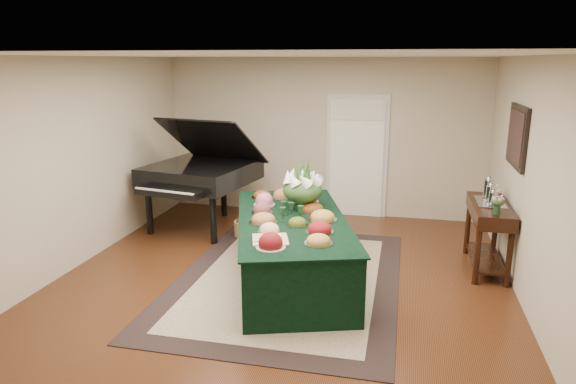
% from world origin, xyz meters
% --- Properties ---
extents(ground, '(6.00, 6.00, 0.00)m').
position_xyz_m(ground, '(0.00, 0.00, 0.00)').
color(ground, black).
rests_on(ground, ground).
extents(area_rug, '(2.69, 3.77, 0.01)m').
position_xyz_m(area_rug, '(0.07, 0.02, 0.01)').
color(area_rug, black).
rests_on(area_rug, ground).
extents(kitchen_doorway, '(1.05, 0.07, 2.10)m').
position_xyz_m(kitchen_doorway, '(0.60, 2.97, 1.02)').
color(kitchen_doorway, beige).
rests_on(kitchen_doorway, ground).
extents(buffet_table, '(2.05, 2.99, 0.79)m').
position_xyz_m(buffet_table, '(0.11, 0.04, 0.40)').
color(buffet_table, black).
rests_on(buffet_table, ground).
extents(food_platters, '(1.36, 2.37, 0.13)m').
position_xyz_m(food_platters, '(0.07, 0.14, 0.84)').
color(food_platters, '#BABAC3').
rests_on(food_platters, buffet_table).
extents(cutting_board, '(0.47, 0.47, 0.10)m').
position_xyz_m(cutting_board, '(0.05, -0.77, 0.83)').
color(cutting_board, tan).
rests_on(cutting_board, buffet_table).
extents(green_goblets, '(0.32, 0.34, 0.18)m').
position_xyz_m(green_goblets, '(0.08, 0.04, 0.88)').
color(green_goblets, '#15351D').
rests_on(green_goblets, buffet_table).
extents(floral_centerpiece, '(0.53, 0.53, 0.53)m').
position_xyz_m(floral_centerpiece, '(0.15, 0.48, 1.10)').
color(floral_centerpiece, '#15351D').
rests_on(floral_centerpiece, buffet_table).
extents(grand_piano, '(1.83, 1.98, 1.80)m').
position_xyz_m(grand_piano, '(-1.75, 1.73, 0.91)').
color(grand_piano, black).
rests_on(grand_piano, ground).
extents(wicker_basket, '(0.38, 0.38, 0.24)m').
position_xyz_m(wicker_basket, '(-0.93, 1.47, 0.12)').
color(wicker_basket, olive).
rests_on(wicker_basket, ground).
extents(mahogany_sideboard, '(0.45, 1.25, 0.88)m').
position_xyz_m(mahogany_sideboard, '(2.50, 0.92, 0.68)').
color(mahogany_sideboard, black).
rests_on(mahogany_sideboard, ground).
extents(tea_service, '(0.34, 0.58, 0.30)m').
position_xyz_m(tea_service, '(2.50, 1.02, 1.00)').
color(tea_service, '#BABAC3').
rests_on(tea_service, mahogany_sideboard).
extents(pink_bouquet, '(0.17, 0.17, 0.22)m').
position_xyz_m(pink_bouquet, '(2.50, 0.47, 1.03)').
color(pink_bouquet, '#15351D').
rests_on(pink_bouquet, mahogany_sideboard).
extents(wall_painting, '(0.05, 0.95, 0.75)m').
position_xyz_m(wall_painting, '(2.72, 0.92, 1.75)').
color(wall_painting, black).
rests_on(wall_painting, ground).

